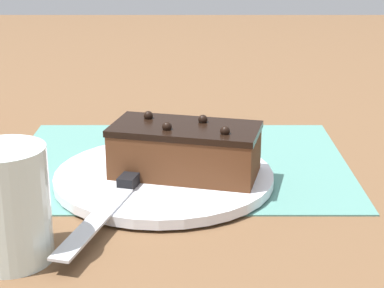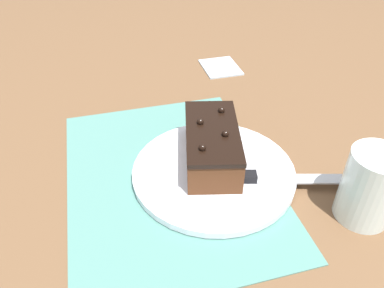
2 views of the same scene
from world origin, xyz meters
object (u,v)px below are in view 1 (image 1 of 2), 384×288
Objects in this scene: cake_plate at (165,177)px; serving_knife at (125,187)px; chocolate_cake at (187,150)px; drinking_glass at (9,205)px.

serving_knife is at bearing -126.17° from cake_plate.
serving_knife reaches higher than cake_plate.
serving_knife is at bearing -141.70° from chocolate_cake.
drinking_glass is at bearing -126.63° from cake_plate.
chocolate_cake is at bearing -9.26° from cake_plate.
chocolate_cake is 0.78× the size of serving_knife.
chocolate_cake reaches higher than cake_plate.
cake_plate is 2.38× the size of drinking_glass.
chocolate_cake is 0.25m from drinking_glass.
cake_plate is 0.08m from serving_knife.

